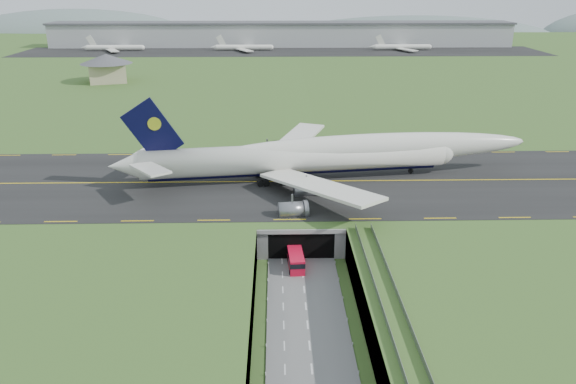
{
  "coord_description": "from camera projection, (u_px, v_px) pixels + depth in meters",
  "views": [
    {
      "loc": [
        -4.43,
        -83.0,
        47.73
      ],
      "look_at": [
        -2.14,
        20.0,
        8.58
      ],
      "focal_mm": 35.0,
      "sensor_mm": 36.0,
      "label": 1
    }
  ],
  "objects": [
    {
      "name": "distant_hills",
      "position": [
        352.0,
        41.0,
        499.24
      ],
      "size": [
        700.0,
        91.0,
        60.0
      ],
      "color": "slate",
      "rests_on": "ground"
    },
    {
      "name": "taxiway",
      "position": [
        296.0,
        182.0,
        123.29
      ],
      "size": [
        800.0,
        44.0,
        0.18
      ],
      "primitive_type": "cube",
      "color": "black",
      "rests_on": "airfield_deck"
    },
    {
      "name": "guideway",
      "position": [
        392.0,
        318.0,
        75.09
      ],
      "size": [
        3.0,
        53.0,
        7.05
      ],
      "color": "#A8A8A3",
      "rests_on": "ground"
    },
    {
      "name": "cargo_terminal",
      "position": [
        282.0,
        34.0,
        369.48
      ],
      "size": [
        320.0,
        67.0,
        15.6
      ],
      "color": "#B2B2B2",
      "rests_on": "ground"
    },
    {
      "name": "shuttle_tram",
      "position": [
        296.0,
        260.0,
        98.44
      ],
      "size": [
        3.01,
        7.02,
        2.82
      ],
      "rotation": [
        0.0,
        0.0,
        0.06
      ],
      "color": "red",
      "rests_on": "ground"
    },
    {
      "name": "service_building",
      "position": [
        107.0,
        66.0,
        240.7
      ],
      "size": [
        27.26,
        27.26,
        11.92
      ],
      "rotation": [
        0.0,
        0.0,
        0.29
      ],
      "color": "tan",
      "rests_on": "ground"
    },
    {
      "name": "airfield_deck",
      "position": [
        303.0,
        266.0,
        93.55
      ],
      "size": [
        800.0,
        800.0,
        6.0
      ],
      "primitive_type": "cube",
      "color": "gray",
      "rests_on": "ground"
    },
    {
      "name": "ground",
      "position": [
        303.0,
        281.0,
        94.61
      ],
      "size": [
        900.0,
        900.0,
        0.0
      ],
      "primitive_type": "plane",
      "color": "#406127",
      "rests_on": "ground"
    },
    {
      "name": "jumbo_jet",
      "position": [
        325.0,
        155.0,
        123.64
      ],
      "size": [
        93.49,
        59.93,
        20.0
      ],
      "rotation": [
        0.0,
        0.0,
        0.13
      ],
      "color": "silver",
      "rests_on": "ground"
    },
    {
      "name": "trench_road",
      "position": [
        306.0,
        305.0,
        87.57
      ],
      "size": [
        12.0,
        75.0,
        0.2
      ],
      "primitive_type": "cube",
      "color": "slate",
      "rests_on": "ground"
    },
    {
      "name": "tunnel_portal",
      "position": [
        299.0,
        223.0,
        109.05
      ],
      "size": [
        17.0,
        22.3,
        6.0
      ],
      "color": "gray",
      "rests_on": "ground"
    }
  ]
}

